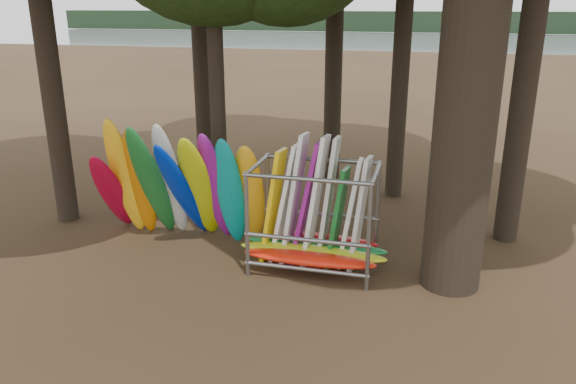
# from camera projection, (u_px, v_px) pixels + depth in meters

# --- Properties ---
(ground) EXTENTS (120.00, 120.00, 0.00)m
(ground) POSITION_uv_depth(u_px,v_px,m) (245.00, 274.00, 11.86)
(ground) COLOR #47331E
(ground) RESTS_ON ground
(lake) EXTENTS (160.00, 160.00, 0.00)m
(lake) POSITION_uv_depth(u_px,v_px,m) (407.00, 52.00, 66.90)
(lake) COLOR gray
(lake) RESTS_ON ground
(far_shore) EXTENTS (160.00, 4.00, 4.00)m
(far_shore) POSITION_uv_depth(u_px,v_px,m) (422.00, 22.00, 112.12)
(far_shore) COLOR black
(far_shore) RESTS_ON ground
(kayak_row) EXTENTS (4.27, 2.12, 3.16)m
(kayak_row) POSITION_uv_depth(u_px,v_px,m) (176.00, 187.00, 13.07)
(kayak_row) COLOR #AD0829
(kayak_row) RESTS_ON ground
(storage_rack) EXTENTS (3.21, 1.58, 2.91)m
(storage_rack) POSITION_uv_depth(u_px,v_px,m) (314.00, 221.00, 11.90)
(storage_rack) COLOR gray
(storage_rack) RESTS_ON ground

